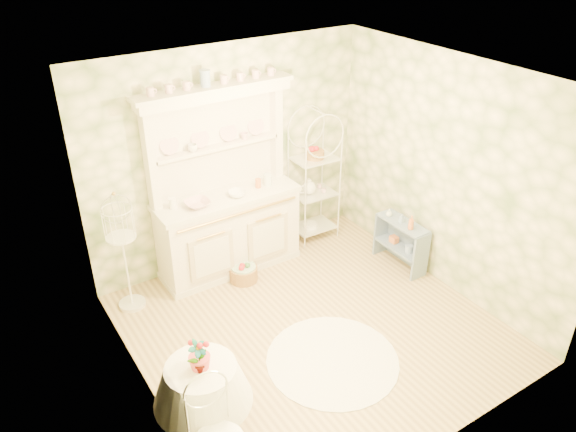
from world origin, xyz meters
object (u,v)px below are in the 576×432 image
birdcage_stand (123,250)px  bakers_rack (314,173)px  kitchen_dresser (226,185)px  round_table (204,403)px  floor_basket (244,273)px  side_shelf (400,244)px

birdcage_stand → bakers_rack: bearing=2.8°
kitchen_dresser → round_table: size_ratio=3.83×
round_table → floor_basket: round_table is taller
round_table → birdcage_stand: birdcage_stand is taller
round_table → floor_basket: 2.22m
side_shelf → floor_basket: 1.98m
kitchen_dresser → floor_basket: size_ratio=7.35×
bakers_rack → side_shelf: (0.51, -1.17, -0.65)m
side_shelf → birdcage_stand: 3.32m
kitchen_dresser → birdcage_stand: 1.37m
kitchen_dresser → birdcage_stand: kitchen_dresser is taller
side_shelf → floor_basket: size_ratio=2.25×
kitchen_dresser → floor_basket: kitchen_dresser is taller
kitchen_dresser → floor_basket: (-0.00, -0.34, -1.04)m
floor_basket → side_shelf: bearing=-23.2°
bakers_rack → round_table: 3.47m
side_shelf → birdcage_stand: (-3.12, 1.04, 0.44)m
bakers_rack → kitchen_dresser: bearing=-175.7°
birdcage_stand → round_table: bearing=-91.1°
birdcage_stand → floor_basket: (1.31, -0.26, -0.64)m
side_shelf → bakers_rack: bearing=117.3°
floor_basket → bakers_rack: bearing=16.7°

